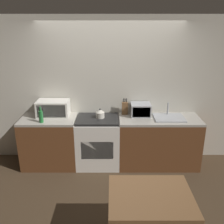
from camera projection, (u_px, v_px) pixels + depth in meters
ground_plane at (110, 185)px, 4.02m from camera, size 16.00×16.00×0.00m
wall_back at (110, 91)px, 4.52m from camera, size 10.00×0.06×2.60m
counter_left_run at (50, 141)px, 4.49m from camera, size 0.97×0.62×0.90m
counter_right_run at (158, 141)px, 4.49m from camera, size 1.41×0.62×0.90m
stove_range at (98, 142)px, 4.49m from camera, size 0.76×0.62×0.90m
kettle at (100, 114)px, 4.34m from camera, size 0.15×0.15×0.17m
microwave at (53, 108)px, 4.40m from camera, size 0.56×0.33×0.28m
bottle at (41, 116)px, 4.12m from camera, size 0.07×0.07×0.27m
knife_block at (125, 108)px, 4.48m from camera, size 0.11×0.07×0.30m
toaster_oven at (140, 110)px, 4.42m from camera, size 0.35×0.30×0.22m
sink_basin at (169, 117)px, 4.34m from camera, size 0.52×0.42×0.24m
dining_table at (150, 203)px, 2.67m from camera, size 0.89×0.73×0.75m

